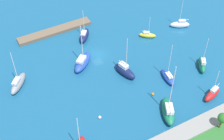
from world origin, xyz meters
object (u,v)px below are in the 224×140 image
Objects in this scene: sailboat_white_near_pier at (180,24)px; mooring_buoy_white at (100,117)px; sailboat_green_outer_mooring at (202,64)px; sailboat_green_lone_north at (168,111)px; sailboat_blue_off_beacon at (168,77)px; sailboat_red_along_channel at (212,94)px; sailboat_navy_lone_south at (84,35)px; sailboat_navy_inner_mooring at (125,71)px; sailboat_gray_mid_basin at (18,83)px; sailboat_blue_by_breakwater at (83,62)px; sailboat_yellow_east_end at (147,35)px; pier_dock at (55,31)px; mooring_buoy_orange at (153,94)px; park_tree_mideast at (223,118)px.

sailboat_white_near_pier reaches higher than mooring_buoy_white.
sailboat_green_lone_north reaches higher than sailboat_green_outer_mooring.
mooring_buoy_white is (19.55, 2.58, -0.59)m from sailboat_blue_off_beacon.
sailboat_red_along_channel is 0.96× the size of sailboat_navy_lone_south.
sailboat_gray_mid_basin is (23.96, -8.33, -0.11)m from sailboat_navy_inner_mooring.
sailboat_blue_by_breakwater is (30.84, 1.19, 0.16)m from sailboat_white_near_pier.
sailboat_gray_mid_basin is (36.57, 1.21, 0.40)m from sailboat_yellow_east_end.
sailboat_gray_mid_basin is 0.86× the size of sailboat_blue_by_breakwater.
sailboat_green_lone_north reaches higher than sailboat_blue_by_breakwater.
sailboat_green_outer_mooring reaches higher than mooring_buoy_white.
sailboat_blue_off_beacon reaches higher than mooring_buoy_white.
sailboat_blue_off_beacon is (-17.27, 29.99, 0.49)m from pier_dock.
sailboat_green_outer_mooring is 32.00m from sailboat_navy_lone_south.
sailboat_blue_by_breakwater is 18.64× the size of mooring_buoy_orange.
sailboat_blue_off_beacon reaches higher than sailboat_yellow_east_end.
sailboat_gray_mid_basin is (32.19, -14.68, 0.25)m from sailboat_blue_off_beacon.
sailboat_blue_off_beacon is 10.90m from sailboat_red_along_channel.
sailboat_gray_mid_basin is at bearing 72.48° from sailboat_blue_off_beacon.
sailboat_green_outer_mooring is 0.79× the size of sailboat_navy_inner_mooring.
sailboat_red_along_channel is at bearing -50.40° from sailboat_yellow_east_end.
sailboat_gray_mid_basin is at bearing 102.18° from sailboat_green_outer_mooring.
sailboat_blue_by_breakwater is (15.92, -14.09, 0.30)m from sailboat_blue_off_beacon.
sailboat_navy_lone_south is 13.85× the size of mooring_buoy_orange.
sailboat_navy_lone_south is at bearing -26.39° from sailboat_gray_mid_basin.
pier_dock is 40.28m from sailboat_green_lone_north.
sailboat_white_near_pier is 0.70× the size of sailboat_green_lone_north.
sailboat_blue_off_beacon reaches higher than sailboat_white_near_pier.
sailboat_gray_mid_basin reaches higher than mooring_buoy_orange.
park_tree_mideast is 0.49× the size of sailboat_navy_lone_south.
park_tree_mideast is 0.65× the size of sailboat_yellow_east_end.
sailboat_white_near_pier is (-9.21, -24.57, 0.00)m from sailboat_red_along_channel.
sailboat_gray_mid_basin is at bearing -53.79° from mooring_buoy_white.
mooring_buoy_white is (11.32, 8.94, -0.94)m from sailboat_navy_inner_mooring.
sailboat_green_lone_north is at bearing 155.57° from mooring_buoy_white.
sailboat_navy_lone_south is at bearing 174.12° from sailboat_navy_inner_mooring.
sailboat_green_lone_north is (-2.14, 15.05, 0.08)m from sailboat_navy_inner_mooring.
sailboat_green_outer_mooring is 0.88× the size of sailboat_gray_mid_basin.
sailboat_blue_by_breakwater is at bearing -102.29° from mooring_buoy_white.
park_tree_mideast is 35.38m from sailboat_white_near_pier.
sailboat_yellow_east_end is (5.39, -16.57, -0.44)m from sailboat_green_outer_mooring.
park_tree_mideast is at bearing -103.12° from sailboat_blue_by_breakwater.
sailboat_green_lone_north is at bearing -108.18° from sailboat_blue_by_breakwater.
sailboat_navy_inner_mooring is at bearing -86.69° from sailboat_blue_by_breakwater.
sailboat_white_near_pier reaches higher than mooring_buoy_orange.
sailboat_navy_inner_mooring is 24.82m from sailboat_white_near_pier.
sailboat_green_outer_mooring is at bearing -176.28° from mooring_buoy_white.
sailboat_blue_by_breakwater reaches higher than sailboat_navy_lone_south.
park_tree_mideast is 0.31× the size of sailboat_green_lone_north.
sailboat_green_lone_north reaches higher than sailboat_blue_off_beacon.
sailboat_white_near_pier reaches higher than sailboat_red_along_channel.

